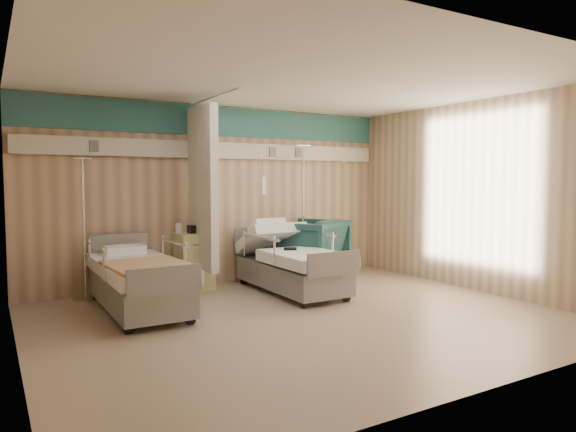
{
  "coord_description": "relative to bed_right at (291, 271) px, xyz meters",
  "views": [
    {
      "loc": [
        -3.2,
        -5.06,
        1.63
      ],
      "look_at": [
        0.13,
        0.6,
        1.17
      ],
      "focal_mm": 32.0,
      "sensor_mm": 36.0,
      "label": 1
    }
  ],
  "objects": [
    {
      "name": "ground",
      "position": [
        -0.6,
        -1.3,
        -0.32
      ],
      "size": [
        6.0,
        5.0,
        0.0
      ],
      "primitive_type": "cube",
      "color": "gray",
      "rests_on": "ground"
    },
    {
      "name": "visitor_armchair",
      "position": [
        0.65,
        0.6,
        0.19
      ],
      "size": [
        1.48,
        1.49,
        1.01
      ],
      "primitive_type": "imported",
      "rotation": [
        0.0,
        0.0,
        3.65
      ],
      "color": "#1B4543",
      "rests_on": "ground"
    },
    {
      "name": "toiletry_bag",
      "position": [
        -1.14,
        0.85,
        0.59
      ],
      "size": [
        0.23,
        0.16,
        0.12
      ],
      "primitive_type": "cube",
      "rotation": [
        0.0,
        0.0,
        0.09
      ],
      "color": "black",
      "rests_on": "bedside_cabinet"
    },
    {
      "name": "white_cup",
      "position": [
        -1.35,
        1.02,
        0.6
      ],
      "size": [
        0.12,
        0.12,
        0.14
      ],
      "primitive_type": "cylinder",
      "rotation": [
        0.0,
        0.0,
        0.31
      ],
      "color": "white",
      "rests_on": "bedside_cabinet"
    },
    {
      "name": "iv_stand_right",
      "position": [
        0.76,
        0.87,
        0.14
      ],
      "size": [
        0.4,
        0.4,
        2.23
      ],
      "rotation": [
        0.0,
        0.0,
        0.19
      ],
      "color": "silver",
      "rests_on": "ground"
    },
    {
      "name": "room_walls",
      "position": [
        -0.63,
        -1.05,
        1.55
      ],
      "size": [
        6.04,
        5.04,
        2.82
      ],
      "color": "tan",
      "rests_on": "ground"
    },
    {
      "name": "bedside_cabinet",
      "position": [
        -1.15,
        0.9,
        0.11
      ],
      "size": [
        0.5,
        0.48,
        0.85
      ],
      "primitive_type": "cube",
      "color": "#D1C883",
      "rests_on": "ground"
    },
    {
      "name": "bed_right",
      "position": [
        0.0,
        0.0,
        0.0
      ],
      "size": [
        1.0,
        2.16,
        0.63
      ],
      "primitive_type": null,
      "color": "white",
      "rests_on": "ground"
    },
    {
      "name": "call_remote",
      "position": [
        -0.07,
        -0.09,
        0.33
      ],
      "size": [
        0.19,
        0.14,
        0.04
      ],
      "primitive_type": "cube",
      "rotation": [
        0.0,
        0.0,
        -0.39
      ],
      "color": "black",
      "rests_on": "bed_right"
    },
    {
      "name": "iv_stand_left",
      "position": [
        -2.68,
        0.96,
        0.08
      ],
      "size": [
        0.35,
        0.35,
        1.94
      ],
      "rotation": [
        0.0,
        0.0,
        -0.09
      ],
      "color": "silver",
      "rests_on": "ground"
    },
    {
      "name": "bed_left",
      "position": [
        -2.2,
        0.0,
        0.0
      ],
      "size": [
        1.0,
        2.16,
        0.63
      ],
      "primitive_type": null,
      "color": "white",
      "rests_on": "ground"
    },
    {
      "name": "waffle_blanket",
      "position": [
        0.66,
        0.54,
        0.73
      ],
      "size": [
        0.8,
        0.76,
        0.07
      ],
      "primitive_type": "cube",
      "rotation": [
        0.0,
        0.0,
        3.53
      ],
      "color": "white",
      "rests_on": "visitor_armchair"
    },
    {
      "name": "tan_blanket",
      "position": [
        -2.21,
        -0.46,
        0.33
      ],
      "size": [
        0.91,
        1.13,
        0.04
      ],
      "primitive_type": "cube",
      "rotation": [
        0.0,
        0.0,
        0.05
      ],
      "color": "tan",
      "rests_on": "bed_left"
    }
  ]
}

